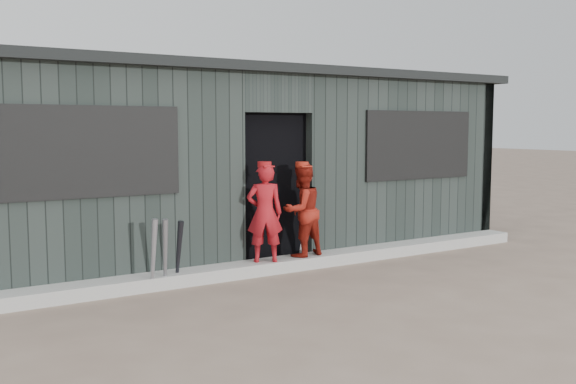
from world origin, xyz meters
TOP-DOWN VIEW (x-y plane):
  - ground at (0.00, 0.00)m, footprint 80.00×80.00m
  - curb at (0.00, 1.82)m, footprint 8.00×0.36m
  - bat_left at (-1.70, 1.67)m, footprint 0.13×0.23m
  - bat_mid at (-1.85, 1.63)m, footprint 0.10×0.18m
  - bat_right at (-1.51, 1.74)m, footprint 0.07×0.25m
  - player_red_left at (-0.35, 1.78)m, footprint 0.52×0.45m
  - player_red_right at (0.23, 1.84)m, footprint 0.65×0.54m
  - player_grey_back at (0.57, 2.32)m, footprint 0.77×0.66m
  - dugout at (-0.00, 3.50)m, footprint 8.30×3.30m

SIDE VIEW (x-z plane):
  - ground at x=0.00m, z-range 0.00..0.00m
  - curb at x=0.00m, z-range 0.00..0.15m
  - bat_right at x=-1.51m, z-range 0.00..0.77m
  - bat_left at x=-1.70m, z-range 0.00..0.82m
  - bat_mid at x=-1.85m, z-range 0.00..0.83m
  - player_grey_back at x=0.57m, z-range 0.00..1.34m
  - player_red_right at x=0.23m, z-range 0.15..1.35m
  - player_red_left at x=-0.35m, z-range 0.15..1.37m
  - dugout at x=0.00m, z-range -0.02..2.60m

